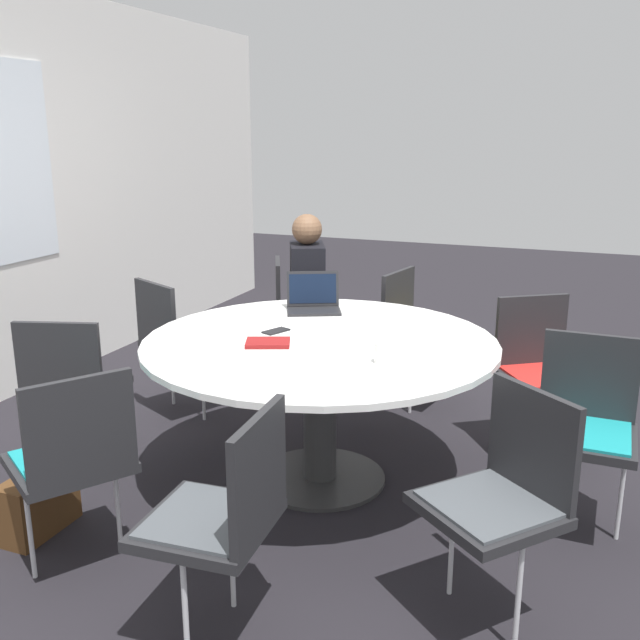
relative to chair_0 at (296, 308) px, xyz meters
The scene contains 17 objects.
ground_plane 1.64m from the chair_0, 152.19° to the right, with size 16.00×16.00×0.00m, color black.
conference_table 1.55m from the chair_0, 152.19° to the right, with size 1.75×1.75×0.76m.
chair_0 is the anchor object (origin of this frame).
chair_1 0.99m from the chair_0, 154.15° to the left, with size 0.57×0.58×0.88m.
chair_2 1.87m from the chair_0, 166.12° to the left, with size 0.53×0.55×0.88m.
chair_3 2.46m from the chair_0, behind, with size 0.60×0.59×0.88m.
chair_4 2.76m from the chair_0, 161.61° to the right, with size 0.47×0.45×0.88m.
chair_5 2.74m from the chair_0, 140.96° to the right, with size 0.60×0.61×0.88m.
chair_6 2.38m from the chair_0, 124.00° to the right, with size 0.43×0.45×0.88m.
chair_7 1.83m from the chair_0, 109.75° to the right, with size 0.59×0.60×0.88m.
chair_8 0.91m from the chair_0, 98.41° to the right, with size 0.51×0.50×0.88m.
person_0 0.32m from the chair_0, 135.58° to the right, with size 0.42×0.36×1.23m.
laptop 1.00m from the chair_0, 150.67° to the right, with size 0.33×0.37×0.21m.
spiral_notebook 1.65m from the chair_0, 161.32° to the right, with size 0.22×0.25×0.02m.
coffee_cup 1.98m from the chair_0, 145.06° to the right, with size 0.09×0.09×0.09m.
cell_phone 1.42m from the chair_0, 160.77° to the right, with size 0.16×0.12×0.01m.
handbag 2.34m from the chair_0, behind, with size 0.36×0.16×0.28m.
Camera 1 is at (-3.13, -1.24, 1.76)m, focal length 40.00 mm.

